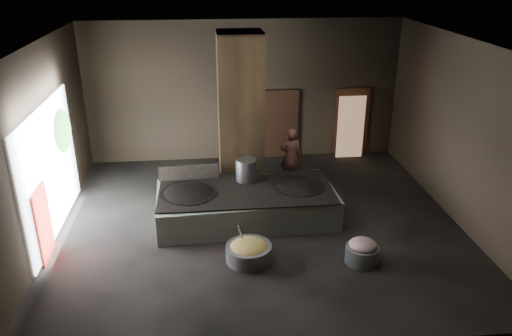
{
  "coord_description": "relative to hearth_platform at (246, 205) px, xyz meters",
  "views": [
    {
      "loc": [
        -1.23,
        -11.08,
        6.29
      ],
      "look_at": [
        -0.01,
        0.61,
        1.25
      ],
      "focal_mm": 35.0,
      "sensor_mm": 36.0,
      "label": 1
    }
  ],
  "objects": [
    {
      "name": "cook",
      "position": [
        1.48,
        1.98,
        0.47
      ],
      "size": [
        0.68,
        0.5,
        1.73
      ],
      "primitive_type": "imported",
      "rotation": [
        0.0,
        0.0,
        2.99
      ],
      "color": "brown",
      "rests_on": "ground"
    },
    {
      "name": "stock_pot",
      "position": [
        0.05,
        0.55,
        0.74
      ],
      "size": [
        0.55,
        0.55,
        0.58
      ],
      "primitive_type": "cylinder",
      "color": "#A3A4AA",
      "rests_on": "hearth_platform"
    },
    {
      "name": "doorway_far_glow",
      "position": [
        3.8,
        3.9,
        0.66
      ],
      "size": [
        0.89,
        0.04,
        2.1
      ],
      "primitive_type": "cube",
      "color": "#8C6647",
      "rests_on": "ground"
    },
    {
      "name": "left_wall",
      "position": [
        -4.75,
        -0.26,
        1.86
      ],
      "size": [
        0.1,
        9.0,
        4.5
      ],
      "primitive_type": "cube",
      "color": "black",
      "rests_on": "ground"
    },
    {
      "name": "left_opening",
      "position": [
        -4.65,
        -0.06,
        1.21
      ],
      "size": [
        0.04,
        4.2,
        3.1
      ],
      "primitive_type": "cube",
      "color": "white",
      "rests_on": "ground"
    },
    {
      "name": "right_wall",
      "position": [
        5.35,
        -0.26,
        1.86
      ],
      "size": [
        0.1,
        9.0,
        4.5
      ],
      "primitive_type": "cube",
      "color": "black",
      "rests_on": "ground"
    },
    {
      "name": "doorway_near_glow",
      "position": [
        1.36,
        4.4,
        0.66
      ],
      "size": [
        0.78,
        0.04,
        1.85
      ],
      "primitive_type": "cube",
      "color": "#8C6647",
      "rests_on": "ground"
    },
    {
      "name": "pillar",
      "position": [
        0.0,
        1.64,
        1.86
      ],
      "size": [
        1.2,
        1.2,
        4.5
      ],
      "primitive_type": "cube",
      "color": "black",
      "rests_on": "ground"
    },
    {
      "name": "tree_silhouette",
      "position": [
        -4.55,
        1.04,
        1.81
      ],
      "size": [
        0.28,
        1.1,
        1.1
      ],
      "primitive_type": "ellipsoid",
      "color": "#194714",
      "rests_on": "left_opening"
    },
    {
      "name": "pavilion_sliver",
      "position": [
        -4.58,
        -1.36,
        0.46
      ],
      "size": [
        0.05,
        0.9,
        1.7
      ],
      "primitive_type": "cube",
      "color": "maroon",
      "rests_on": "ground"
    },
    {
      "name": "floor",
      "position": [
        0.3,
        -0.26,
        -0.44
      ],
      "size": [
        10.0,
        9.0,
        0.1
      ],
      "primitive_type": "cube",
      "color": "black",
      "rests_on": "ground"
    },
    {
      "name": "wok_right_rim",
      "position": [
        1.35,
        0.05,
        0.43
      ],
      "size": [
        1.34,
        1.34,
        0.05
      ],
      "primitive_type": "cylinder",
      "color": "black",
      "rests_on": "hearth_platform"
    },
    {
      "name": "front_wall",
      "position": [
        0.3,
        -4.81,
        1.86
      ],
      "size": [
        10.0,
        0.1,
        4.5
      ],
      "primitive_type": "cube",
      "color": "black",
      "rests_on": "ground"
    },
    {
      "name": "veg_fill",
      "position": [
        -0.11,
        -1.94,
        -0.04
      ],
      "size": [
        0.84,
        0.84,
        0.26
      ],
      "primitive_type": "ellipsoid",
      "color": "#99AB53",
      "rests_on": "veg_basin"
    },
    {
      "name": "back_wall",
      "position": [
        0.3,
        4.29,
        1.86
      ],
      "size": [
        10.0,
        0.1,
        4.5
      ],
      "primitive_type": "cube",
      "color": "black",
      "rests_on": "ground"
    },
    {
      "name": "wok_left",
      "position": [
        -1.45,
        -0.05,
        0.36
      ],
      "size": [
        1.41,
        1.41,
        0.39
      ],
      "primitive_type": "ellipsoid",
      "color": "black",
      "rests_on": "hearth_platform"
    },
    {
      "name": "platform_cap",
      "position": [
        0.0,
        0.0,
        0.43
      ],
      "size": [
        4.38,
        2.1,
        0.03
      ],
      "primitive_type": "cube",
      "color": "black",
      "rests_on": "hearth_platform"
    },
    {
      "name": "hearth_platform",
      "position": [
        0.0,
        0.0,
        0.0
      ],
      "size": [
        4.59,
        2.38,
        0.78
      ],
      "primitive_type": "cube",
      "rotation": [
        0.0,
        0.0,
        0.05
      ],
      "color": "#AEC1AD",
      "rests_on": "ground"
    },
    {
      "name": "ceiling",
      "position": [
        0.3,
        -0.26,
        4.16
      ],
      "size": [
        10.0,
        9.0,
        0.1
      ],
      "primitive_type": "cube",
      "color": "black",
      "rests_on": "back_wall"
    },
    {
      "name": "veg_basin",
      "position": [
        -0.11,
        -1.94,
        -0.2
      ],
      "size": [
        1.04,
        1.04,
        0.38
      ],
      "primitive_type": "cylinder",
      "rotation": [
        0.0,
        0.0,
        -0.01
      ],
      "color": "slate",
      "rests_on": "ground"
    },
    {
      "name": "splash_guard",
      "position": [
        -1.45,
        0.75,
        0.64
      ],
      "size": [
        1.56,
        0.14,
        0.39
      ],
      "primitive_type": "cube",
      "rotation": [
        0.0,
        0.0,
        0.05
      ],
      "color": "black",
      "rests_on": "hearth_platform"
    },
    {
      "name": "meat_fill",
      "position": [
        2.37,
        -2.27,
        0.06
      ],
      "size": [
        0.61,
        0.61,
        0.23
      ],
      "primitive_type": "ellipsoid",
      "color": "#AE686B",
      "rests_on": "meat_basin"
    },
    {
      "name": "wok_right",
      "position": [
        1.35,
        0.05,
        0.36
      ],
      "size": [
        1.32,
        1.32,
        0.37
      ],
      "primitive_type": "ellipsoid",
      "color": "black",
      "rests_on": "hearth_platform"
    },
    {
      "name": "wok_left_rim",
      "position": [
        -1.45,
        -0.05,
        0.43
      ],
      "size": [
        1.44,
        1.44,
        0.05
      ],
      "primitive_type": "cylinder",
      "color": "black",
      "rests_on": "hearth_platform"
    },
    {
      "name": "doorway_near",
      "position": [
        1.5,
        4.19,
        0.71
      ],
      "size": [
        1.18,
        0.08,
        2.38
      ],
      "primitive_type": "cube",
      "color": "black",
      "rests_on": "ground"
    },
    {
      "name": "meat_basin",
      "position": [
        2.37,
        -2.27,
        -0.19
      ],
      "size": [
        0.79,
        0.79,
        0.4
      ],
      "primitive_type": "cylinder",
      "rotation": [
        0.0,
        0.0,
        -0.08
      ],
      "color": "slate",
      "rests_on": "ground"
    },
    {
      "name": "doorway_far",
      "position": [
        3.9,
        4.19,
        0.71
      ],
      "size": [
        1.18,
        0.08,
        2.38
      ],
      "primitive_type": "cube",
      "color": "black",
      "rests_on": "ground"
    },
    {
      "name": "ladle",
      "position": [
        -0.26,
        -1.79,
        0.16
      ],
      "size": [
        0.2,
        0.38,
        0.73
      ],
      "primitive_type": "cylinder",
      "rotation": [
        0.49,
        0.0,
        -0.45
      ],
      "color": "#A3A4AA",
      "rests_on": "veg_basin"
    }
  ]
}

